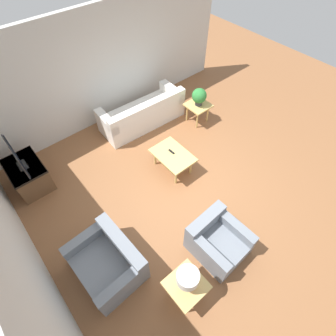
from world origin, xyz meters
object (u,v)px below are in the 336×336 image
Objects in this scene: loveseat at (109,262)px; armchair at (217,240)px; side_table_lamp at (186,286)px; television at (16,157)px; table_lamp at (188,278)px; sofa at (143,114)px; tv_stand_chest at (29,174)px; potted_plant at (199,96)px; coffee_table at (173,156)px; side_table_plant at (198,107)px.

armchair is at bearing 58.87° from loveseat.
side_table_lamp is (-1.13, -0.69, 0.17)m from loveseat.
loveseat is at bearing -173.26° from television.
table_lamp reaches higher than loveseat.
sofa is 4.26m from side_table_lamp.
table_lamp is at bearing -168.50° from armchair.
armchair reaches higher than side_table_lamp.
tv_stand_chest is 0.55m from television.
potted_plant is (2.94, -3.12, 0.33)m from side_table_lamp.
coffee_table is at bearing 111.46° from loveseat.
table_lamp is (-0.00, 0.00, 0.38)m from side_table_lamp.
armchair is at bearing -76.55° from side_table_lamp.
table_lamp reaches higher than sofa.
television reaches higher than coffee_table.
loveseat is 2.47m from coffee_table.
table_lamp is (-2.13, 1.57, 0.42)m from coffee_table.
armchair is at bearing 76.41° from sofa.
side_table_lamp is at bearing 64.86° from sofa.
side_table_plant is 1.23× the size of table_lamp.
side_table_plant is (1.81, -3.81, 0.17)m from loveseat.
table_lamp is at bearing 143.51° from coffee_table.
side_table_lamp is 0.61× the size of tv_stand_chest.
television is 4.19m from potted_plant.
table_lamp is (-1.13, -0.69, 0.55)m from loveseat.
sofa is at bearing 54.25° from side_table_plant.
table_lamp is (-3.73, -0.99, -0.05)m from television.
loveseat is 2.63× the size of table_lamp.
armchair is at bearing 141.38° from side_table_plant.
tv_stand_chest is at bearing -90.00° from television.
potted_plant is at bearing 49.42° from armchair.
television is at bearing 14.93° from side_table_lamp.
armchair is 0.99m from side_table_lamp.
coffee_table is 1.65× the size of side_table_lamp.
coffee_table is at bearing 117.77° from side_table_plant.
armchair is 1.02× the size of tv_stand_chest.
potted_plant is (-0.79, -4.12, -0.10)m from television.
coffee_table is at bearing 69.98° from armchair.
armchair is 3.48m from side_table_plant.
side_table_plant is 1.24× the size of potted_plant.
armchair is at bearing -150.97° from tv_stand_chest.
side_table_lamp is at bearing -165.14° from tv_stand_chest.
loveseat is 2.68m from television.
sofa is 1.69m from coffee_table.
sofa reaches higher than coffee_table.
potted_plant reaches higher than tv_stand_chest.
side_table_lamp is 3.88m from television.
loveseat reaches higher than coffee_table.
potted_plant is at bearing -46.70° from table_lamp.
loveseat is (0.91, 1.64, -0.01)m from armchair.
loveseat is 2.14× the size of side_table_lamp.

